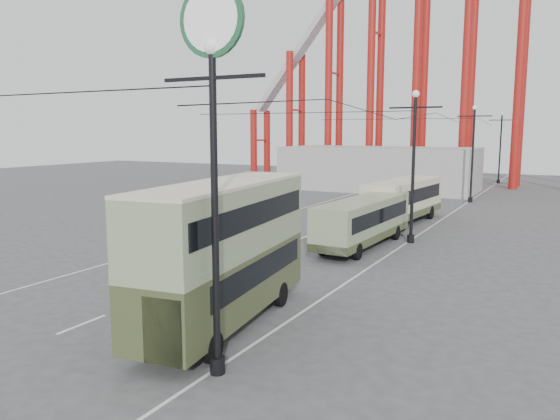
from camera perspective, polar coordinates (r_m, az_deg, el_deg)
The scene contains 12 objects.
ground at distance 21.93m, azimuth -14.24°, elevation -10.35°, with size 160.00×160.00×0.00m, color #454648.
road_markings at distance 38.65m, azimuth 4.85°, elevation -2.04°, with size 12.52×120.00×0.01m.
lamp_post_near at distance 14.97m, azimuth -7.04°, elevation 11.86°, with size 3.20×0.44×10.80m.
lamp_post_mid at distance 34.39m, azimuth 13.75°, elevation 4.32°, with size 3.20×0.44×9.32m.
lamp_post_far at distance 55.93m, azimuth 19.48°, elevation 5.52°, with size 3.20×0.44×9.32m.
lamp_post_distant at distance 77.73m, azimuth 22.02°, elevation 6.03°, with size 3.20×0.44×9.32m.
roller_coaster at distance 75.73m, azimuth 15.87°, elevation 20.18°, with size 52.95×5.00×55.48m.
fairground_shed at distance 65.56m, azimuth 10.28°, elevation 4.29°, with size 22.00×10.00×5.00m, color #9E9E99.
double_decker_bus at distance 19.33m, azimuth -5.79°, elevation -3.78°, with size 3.64×9.83×5.15m.
single_decker_green at distance 33.02m, azimuth 8.71°, elevation -1.05°, with size 2.72×10.20×2.86m.
single_decker_cream at distance 42.16m, azimuth 12.78°, elevation 1.14°, with size 3.46×10.57×3.23m.
pedestrian at distance 24.65m, azimuth -0.63°, elevation -6.11°, with size 0.57×0.38×1.57m, color black.
Camera 1 is at (14.21, -15.22, 6.91)m, focal length 35.00 mm.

